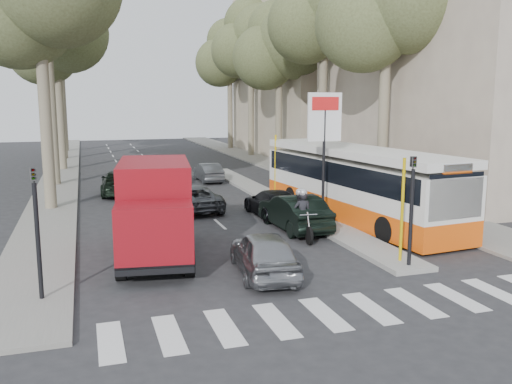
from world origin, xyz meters
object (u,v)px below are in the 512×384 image
Objects in this scene: silver_hatchback at (264,253)px; dark_hatchback at (294,212)px; city_bus at (355,181)px; motorcycle at (301,215)px; red_truck at (155,208)px.

silver_hatchback is 0.90× the size of dark_hatchback.
city_bus is at bearing -129.31° from silver_hatchback.
motorcycle reaches higher than silver_hatchback.
city_bus reaches higher than motorcycle.
red_truck is 5.83m from motorcycle.
red_truck reaches higher than silver_hatchback.
dark_hatchback is at bearing 29.20° from red_truck.
silver_hatchback is 9.01m from city_bus.
silver_hatchback is at bearing 57.66° from dark_hatchback.
motorcycle is (-0.28, -1.39, 0.16)m from dark_hatchback.
dark_hatchback is at bearing 83.89° from motorcycle.
silver_hatchback is at bearing -36.92° from red_truck.
motorcycle is at bearing -119.83° from silver_hatchback.
city_bus reaches higher than silver_hatchback.
red_truck is at bearing -38.36° from silver_hatchback.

